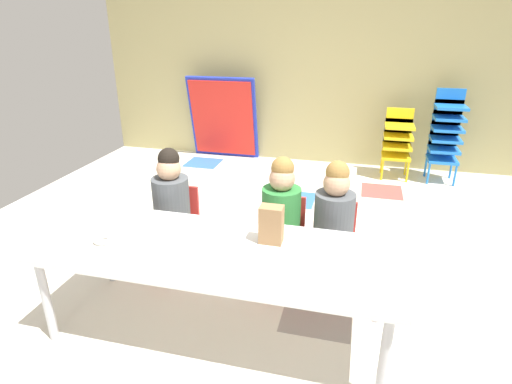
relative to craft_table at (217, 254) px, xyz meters
name	(u,v)px	position (x,y,z in m)	size (l,w,h in m)	color
ground_plane	(264,268)	(0.10, 0.74, -0.53)	(5.55, 5.49, 0.02)	silver
back_wall	(316,56)	(0.10, 3.47, 0.81)	(5.55, 0.10, 2.67)	tan
craft_table	(217,254)	(0.00, 0.00, 0.00)	(1.99, 0.74, 0.56)	white
seated_child_near_camera	(172,198)	(-0.55, 0.60, 0.03)	(0.33, 0.33, 0.92)	red
seated_child_middle_seat	(282,210)	(0.25, 0.60, 0.03)	(0.34, 0.34, 0.92)	red
seated_child_far_right	(334,215)	(0.60, 0.60, 0.03)	(0.32, 0.31, 0.92)	red
kid_chair_yellow_stack	(398,139)	(1.14, 3.06, -0.06)	(0.32, 0.30, 0.80)	yellow
kid_chair_blue_stack	(446,132)	(1.65, 3.06, 0.06)	(0.32, 0.30, 1.04)	blue
folded_activity_table	(223,118)	(-1.05, 3.27, 0.02)	(0.90, 0.29, 1.09)	#1E33BF
paper_bag_brown	(271,225)	(0.28, 0.14, 0.15)	(0.13, 0.09, 0.22)	#9E754C
paper_plate_near_edge	(104,242)	(-0.63, -0.11, 0.05)	(0.18, 0.18, 0.01)	white
donut_powdered_on_plate	(104,239)	(-0.63, -0.11, 0.07)	(0.12, 0.12, 0.03)	white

